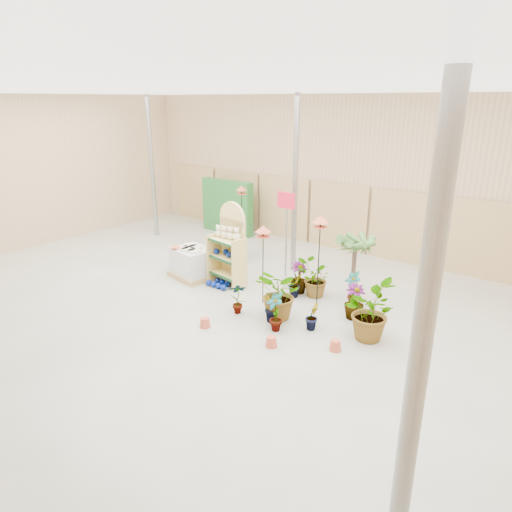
{
  "coord_description": "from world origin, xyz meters",
  "views": [
    {
      "loc": [
        6.23,
        -6.16,
        4.32
      ],
      "look_at": [
        0.3,
        1.5,
        1.0
      ],
      "focal_mm": 32.0,
      "sensor_mm": 36.0,
      "label": 1
    }
  ],
  "objects_px": {
    "potted_plant_2": "(281,294)",
    "display_shelf": "(230,247)",
    "pallet_stack": "(193,263)",
    "bird_table_front": "(263,232)"
  },
  "relations": [
    {
      "from": "potted_plant_2",
      "to": "display_shelf",
      "type": "bearing_deg",
      "value": 157.39
    },
    {
      "from": "pallet_stack",
      "to": "potted_plant_2",
      "type": "xyz_separation_m",
      "value": [
        3.12,
        -0.56,
        0.17
      ]
    },
    {
      "from": "display_shelf",
      "to": "potted_plant_2",
      "type": "xyz_separation_m",
      "value": [
        2.11,
        -0.88,
        -0.38
      ]
    },
    {
      "from": "pallet_stack",
      "to": "bird_table_front",
      "type": "bearing_deg",
      "value": 6.37
    },
    {
      "from": "pallet_stack",
      "to": "bird_table_front",
      "type": "relative_size",
      "value": 0.68
    },
    {
      "from": "bird_table_front",
      "to": "potted_plant_2",
      "type": "relative_size",
      "value": 1.63
    },
    {
      "from": "display_shelf",
      "to": "bird_table_front",
      "type": "xyz_separation_m",
      "value": [
        1.34,
        -0.46,
        0.73
      ]
    },
    {
      "from": "potted_plant_2",
      "to": "pallet_stack",
      "type": "bearing_deg",
      "value": 169.77
    },
    {
      "from": "display_shelf",
      "to": "pallet_stack",
      "type": "relative_size",
      "value": 1.67
    },
    {
      "from": "bird_table_front",
      "to": "potted_plant_2",
      "type": "bearing_deg",
      "value": -28.4
    }
  ]
}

